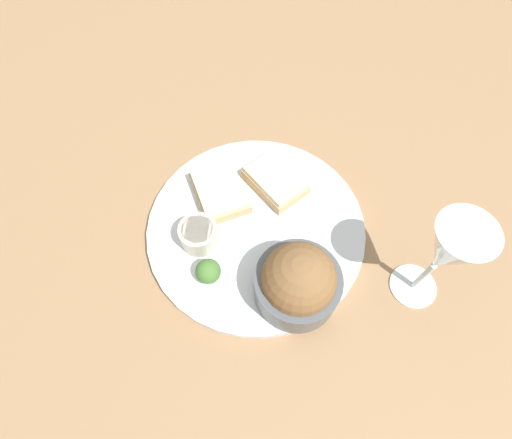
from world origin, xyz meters
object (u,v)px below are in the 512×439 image
object	(u,v)px
salad_bowl	(298,282)
cheese_toast_far	(275,181)
sauce_ramekin	(199,234)
cheese_toast_near	(220,192)
wine_glass	(448,253)

from	to	relation	value
salad_bowl	cheese_toast_far	xyz separation A→B (m)	(-0.11, 0.14, -0.03)
sauce_ramekin	cheese_toast_near	bearing A→B (deg)	100.63
cheese_toast_near	cheese_toast_far	world-z (taller)	same
salad_bowl	cheese_toast_near	distance (m)	0.19
cheese_toast_near	cheese_toast_far	xyz separation A→B (m)	(0.06, 0.06, 0.00)
wine_glass	salad_bowl	bearing A→B (deg)	-146.24
wine_glass	sauce_ramekin	bearing A→B (deg)	-162.59
cheese_toast_near	salad_bowl	bearing A→B (deg)	-25.26
cheese_toast_far	wine_glass	size ratio (longest dim) A/B	0.63
salad_bowl	wine_glass	bearing A→B (deg)	33.76
sauce_ramekin	cheese_toast_near	xyz separation A→B (m)	(-0.01, 0.08, -0.01)
salad_bowl	cheese_toast_far	world-z (taller)	salad_bowl
sauce_ramekin	cheese_toast_near	distance (m)	0.08
salad_bowl	sauce_ramekin	distance (m)	0.16
cheese_toast_near	wine_glass	world-z (taller)	wine_glass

